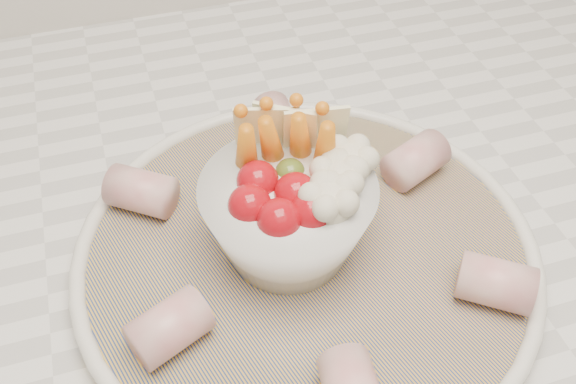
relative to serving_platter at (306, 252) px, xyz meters
name	(u,v)px	position (x,y,z in m)	size (l,w,h in m)	color
serving_platter	(306,252)	(0.00, 0.00, 0.00)	(0.43, 0.43, 0.02)	navy
veggie_bowl	(291,208)	(-0.01, 0.01, 0.05)	(0.13, 0.12, 0.11)	white
cured_meat_rolls	(307,234)	(0.00, 0.00, 0.02)	(0.28, 0.31, 0.03)	#BE575E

